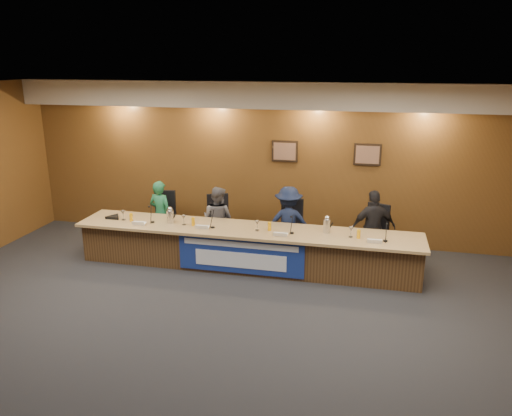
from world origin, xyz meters
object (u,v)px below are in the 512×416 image
at_px(office_chair_a, 163,222).
at_px(office_chair_d, 372,238).
at_px(carafe_left, 170,217).
at_px(speakerphone, 114,217).
at_px(panelist_a, 161,214).
at_px(office_chair_c, 289,231).
at_px(panelist_d, 373,228).
at_px(dais_body, 246,249).
at_px(carafe_right, 327,226).
at_px(panelist_b, 218,220).
at_px(office_chair_b, 220,226).
at_px(panelist_c, 288,223).
at_px(banner, 240,256).

distance_m(office_chair_a, office_chair_d, 4.08).
height_order(office_chair_a, carafe_left, carafe_left).
distance_m(carafe_left, speakerphone, 1.13).
distance_m(panelist_a, office_chair_c, 2.55).
height_order(panelist_a, panelist_d, panelist_d).
height_order(dais_body, office_chair_a, dais_body).
relative_size(dais_body, office_chair_c, 12.50).
distance_m(panelist_d, office_chair_a, 4.08).
distance_m(office_chair_c, carafe_right, 1.09).
height_order(dais_body, panelist_b, panelist_b).
bearing_deg(panelist_a, office_chair_b, -162.93).
height_order(office_chair_a, office_chair_b, same).
height_order(office_chair_c, carafe_left, carafe_left).
bearing_deg(panelist_c, banner, 47.40).
height_order(banner, carafe_left, carafe_left).
bearing_deg(panelist_a, panelist_c, -167.81).
height_order(panelist_a, office_chair_b, panelist_a).
bearing_deg(office_chair_a, dais_body, -28.70).
distance_m(banner, panelist_c, 1.26).
distance_m(panelist_b, carafe_right, 2.21).
height_order(panelist_b, speakerphone, panelist_b).
distance_m(panelist_b, office_chair_c, 1.38).
bearing_deg(carafe_left, office_chair_d, 12.06).
bearing_deg(office_chair_d, panelist_c, -154.06).
xyz_separation_m(office_chair_a, office_chair_c, (2.54, 0.00, 0.00)).
xyz_separation_m(dais_body, office_chair_a, (-1.89, 0.72, 0.13)).
xyz_separation_m(carafe_right, speakerphone, (-3.94, -0.09, -0.10)).
bearing_deg(carafe_left, dais_body, 1.91).
height_order(panelist_a, panelist_c, panelist_c).
bearing_deg(panelist_a, carafe_left, 138.34).
distance_m(panelist_c, office_chair_a, 2.55).
bearing_deg(office_chair_d, office_chair_a, -157.78).
xyz_separation_m(panelist_c, office_chair_c, (0.00, 0.10, -0.21)).
relative_size(dais_body, panelist_d, 4.31).
bearing_deg(carafe_left, carafe_right, 1.86).
distance_m(office_chair_c, speakerphone, 3.28).
bearing_deg(panelist_a, banner, 163.46).
xyz_separation_m(panelist_a, carafe_right, (3.30, -0.58, 0.20)).
bearing_deg(office_chair_a, panelist_c, -10.09).
bearing_deg(banner, panelist_c, 57.90).
distance_m(banner, carafe_left, 1.53).
height_order(panelist_a, carafe_right, panelist_a).
bearing_deg(carafe_left, panelist_a, 126.16).
bearing_deg(office_chair_d, office_chair_c, -157.78).
relative_size(banner, carafe_left, 9.56).
distance_m(office_chair_a, office_chair_b, 1.17).
bearing_deg(banner, dais_body, 90.00).
relative_size(office_chair_b, carafe_left, 2.09).
bearing_deg(office_chair_c, banner, -114.29).
bearing_deg(banner, speakerphone, 171.73).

